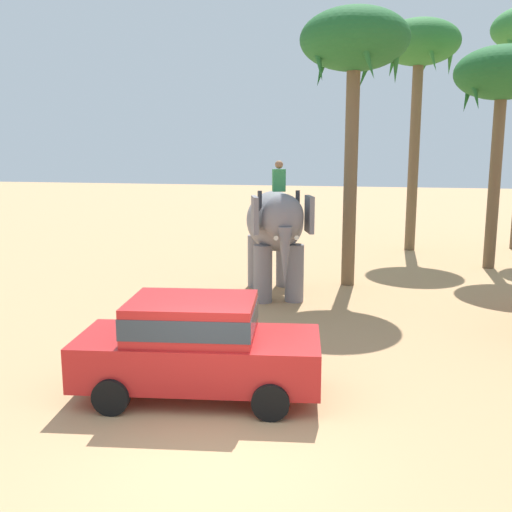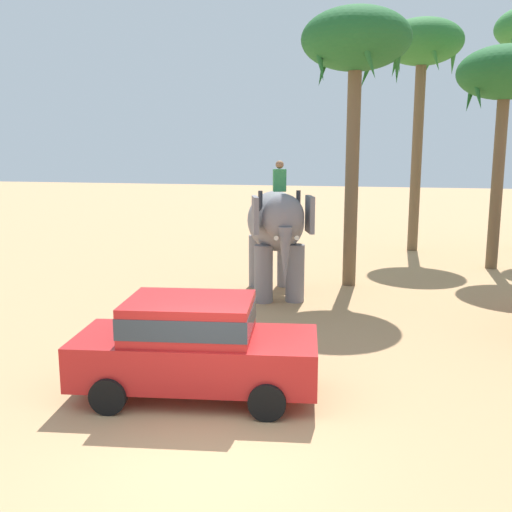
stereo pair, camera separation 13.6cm
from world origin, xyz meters
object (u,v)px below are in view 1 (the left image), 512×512
car_sedan_foreground (196,343)px  palm_tree_left_of_road (354,48)px  elephant_with_mahout (276,227)px  palm_tree_far_back (502,79)px  palm_tree_behind_elephant (419,51)px

car_sedan_foreground → palm_tree_left_of_road: 11.05m
elephant_with_mahout → palm_tree_left_of_road: bearing=43.6°
car_sedan_foreground → elephant_with_mahout: bearing=90.0°
palm_tree_left_of_road → palm_tree_far_back: 6.07m
palm_tree_far_back → elephant_with_mahout: bearing=-140.0°
car_sedan_foreground → palm_tree_far_back: size_ratio=0.56×
elephant_with_mahout → palm_tree_far_back: size_ratio=0.53×
palm_tree_behind_elephant → palm_tree_left_of_road: bearing=-106.7°
elephant_with_mahout → palm_tree_far_back: 9.84m
elephant_with_mahout → palm_tree_behind_elephant: 11.48m
car_sedan_foreground → palm_tree_behind_elephant: 17.96m
palm_tree_behind_elephant → palm_tree_far_back: bearing=-51.1°
car_sedan_foreground → elephant_with_mahout: size_ratio=1.07×
palm_tree_behind_elephant → palm_tree_far_back: palm_tree_behind_elephant is taller
elephant_with_mahout → palm_tree_left_of_road: size_ratio=0.49×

